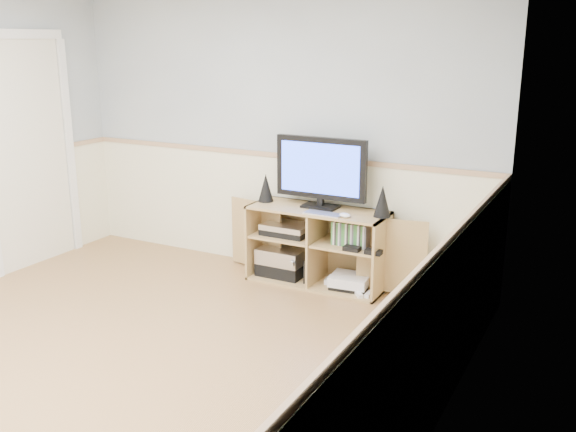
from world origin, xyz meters
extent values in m
cube|color=tan|center=(0.00, 0.00, -0.01)|extent=(4.00, 4.50, 0.02)
cube|color=#B4BFC3|center=(2.01, 0.00, 1.25)|extent=(0.02, 4.50, 2.50)
cube|color=#B4BFC3|center=(0.00, 2.26, 1.25)|extent=(4.00, 0.02, 2.50)
cube|color=#EFE9C4|center=(0.00, 2.24, 0.50)|extent=(4.00, 0.01, 1.00)
cube|color=tan|center=(0.00, 2.23, 1.02)|extent=(4.00, 0.02, 0.04)
cube|color=#EEE7CE|center=(-1.98, 1.30, 1.00)|extent=(0.03, 0.82, 2.00)
cube|color=tan|center=(0.54, 2.00, 0.01)|extent=(1.16, 0.44, 0.02)
cube|color=tan|center=(0.54, 2.00, 0.64)|extent=(1.16, 0.44, 0.02)
cube|color=tan|center=(-0.03, 2.00, 0.33)|extent=(0.02, 0.44, 0.65)
cube|color=tan|center=(1.11, 2.00, 0.33)|extent=(0.02, 0.44, 0.65)
cube|color=tan|center=(0.54, 2.21, 0.33)|extent=(1.16, 0.02, 0.65)
cube|color=tan|center=(0.54, 2.00, 0.33)|extent=(0.02, 0.42, 0.61)
cube|color=tan|center=(0.25, 2.00, 0.38)|extent=(0.55, 0.40, 0.02)
cube|color=tan|center=(0.83, 2.00, 0.38)|extent=(0.55, 0.40, 0.02)
cube|color=tan|center=(-0.09, 2.06, 0.33)|extent=(0.55, 0.12, 0.61)
cube|color=tan|center=(1.17, 2.06, 0.33)|extent=(0.55, 0.12, 0.61)
cube|color=black|center=(0.54, 2.05, 0.66)|extent=(0.29, 0.18, 0.02)
cube|color=black|center=(0.54, 2.05, 0.70)|extent=(0.05, 0.04, 0.06)
cube|color=black|center=(0.54, 2.05, 0.98)|extent=(0.79, 0.05, 0.50)
cube|color=blue|center=(0.54, 2.02, 0.98)|extent=(0.69, 0.01, 0.41)
cone|color=black|center=(0.04, 2.02, 0.77)|extent=(0.13, 0.13, 0.24)
cone|color=black|center=(1.09, 2.02, 0.77)|extent=(0.14, 0.14, 0.25)
cube|color=silver|center=(0.66, 1.86, 0.66)|extent=(0.31, 0.13, 0.01)
ellipsoid|color=white|center=(0.84, 1.86, 0.67)|extent=(0.11, 0.08, 0.04)
cube|color=black|center=(0.21, 2.00, 0.07)|extent=(0.40, 0.29, 0.11)
cube|color=silver|center=(0.21, 2.00, 0.20)|extent=(0.40, 0.29, 0.13)
cube|color=black|center=(0.25, 2.00, 0.42)|extent=(0.40, 0.28, 0.05)
cube|color=silver|center=(0.25, 2.00, 0.46)|extent=(0.40, 0.28, 0.05)
cube|color=black|center=(0.49, 1.95, 0.12)|extent=(0.04, 0.14, 0.20)
cube|color=white|center=(0.73, 2.03, 0.04)|extent=(0.22, 0.18, 0.05)
cube|color=black|center=(0.85, 1.98, 0.04)|extent=(0.32, 0.27, 0.03)
cube|color=white|center=(0.85, 1.98, 0.09)|extent=(0.33, 0.29, 0.08)
cube|color=white|center=(1.05, 1.90, 0.04)|extent=(0.04, 0.14, 0.03)
cube|color=white|center=(1.03, 2.06, 0.04)|extent=(0.09, 0.15, 0.03)
cube|color=#3F8C3F|center=(0.85, 1.98, 0.48)|extent=(0.30, 0.13, 0.19)
cube|color=white|center=(1.00, 2.23, 0.60)|extent=(0.12, 0.03, 0.12)
camera|label=1|loc=(2.71, -2.61, 1.99)|focal=40.00mm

